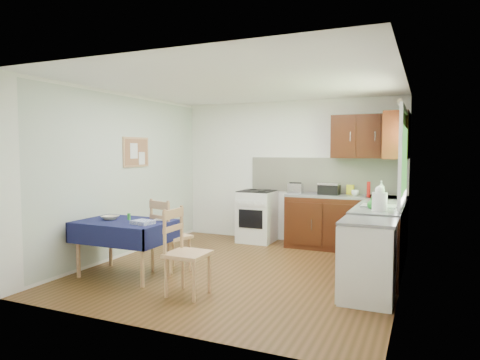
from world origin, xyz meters
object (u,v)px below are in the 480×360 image
at_px(sandwich_press, 329,189).
at_px(dish_rack, 379,205).
at_px(chair_far, 168,233).
at_px(chair_near, 184,249).
at_px(kettle, 380,200).
at_px(toaster, 295,188).
at_px(dining_table, 125,229).

distance_m(sandwich_press, dish_rack, 1.59).
distance_m(chair_far, dish_rack, 2.79).
height_order(chair_near, kettle, kettle).
distance_m(toaster, dish_rack, 1.93).
distance_m(chair_far, chair_near, 0.96).
bearing_deg(chair_far, dining_table, 60.18).
distance_m(chair_near, toaster, 2.97).
relative_size(chair_near, kettle, 3.26).
distance_m(toaster, kettle, 2.23).
bearing_deg(toaster, kettle, -70.26).
bearing_deg(kettle, dish_rack, 96.63).
height_order(sandwich_press, dish_rack, dish_rack).
bearing_deg(toaster, chair_far, -140.04).
relative_size(dining_table, chair_near, 1.21).
distance_m(dining_table, toaster, 3.02).
bearing_deg(chair_far, kettle, -149.43).
height_order(chair_far, sandwich_press, sandwich_press).
height_order(dining_table, chair_near, chair_near).
relative_size(chair_far, sandwich_press, 2.97).
relative_size(chair_near, dish_rack, 2.29).
bearing_deg(dining_table, sandwich_press, 48.66).
distance_m(chair_near, kettle, 2.40).
relative_size(toaster, sandwich_press, 0.74).
bearing_deg(chair_far, chair_near, 152.16).
xyz_separation_m(toaster, sandwich_press, (0.56, 0.06, 0.01)).
height_order(chair_near, dish_rack, dish_rack).
bearing_deg(chair_near, toaster, -8.55).
relative_size(toaster, dish_rack, 0.57).
relative_size(chair_far, chair_near, 1.00).
xyz_separation_m(chair_far, toaster, (1.11, 2.21, 0.46)).
distance_m(chair_far, sandwich_press, 2.85).
bearing_deg(dish_rack, sandwich_press, 144.77).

